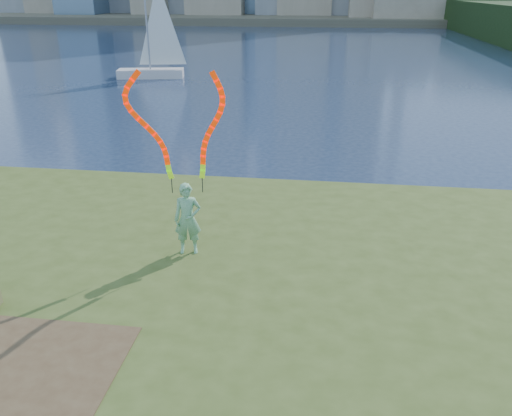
# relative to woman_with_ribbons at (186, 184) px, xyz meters

# --- Properties ---
(ground) EXTENTS (320.00, 320.00, 0.00)m
(ground) POSITION_rel_woman_with_ribbons_xyz_m (0.48, -0.83, -2.25)
(ground) COLOR #192640
(ground) RESTS_ON ground
(grassy_knoll) EXTENTS (20.00, 18.00, 0.80)m
(grassy_knoll) POSITION_rel_woman_with_ribbons_xyz_m (0.48, -3.13, -1.91)
(grassy_knoll) COLOR #3B4B1B
(grassy_knoll) RESTS_ON ground
(far_shore) EXTENTS (320.00, 40.00, 1.20)m
(far_shore) POSITION_rel_woman_with_ribbons_xyz_m (0.48, 94.17, -1.65)
(far_shore) COLOR #504A3A
(far_shore) RESTS_ON ground
(woman_with_ribbons) EXTENTS (1.95, 0.52, 3.86)m
(woman_with_ribbons) POSITION_rel_woman_with_ribbons_xyz_m (0.00, 0.00, 0.00)
(woman_with_ribbons) COLOR #167129
(woman_with_ribbons) RESTS_ON grassy_knoll
(sailboat) EXTENTS (4.73, 2.23, 7.09)m
(sailboat) POSITION_rel_woman_with_ribbons_xyz_m (-9.02, 25.08, -1.03)
(sailboat) COLOR beige
(sailboat) RESTS_ON ground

